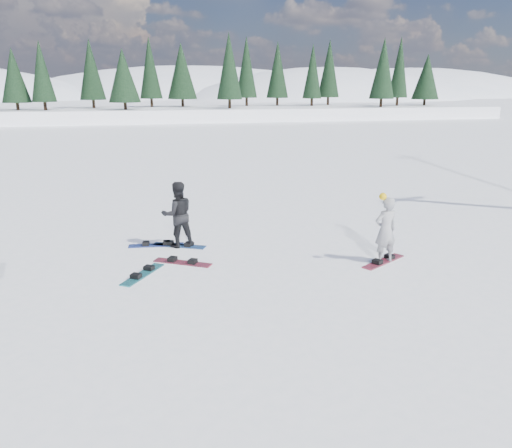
% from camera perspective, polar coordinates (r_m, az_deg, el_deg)
% --- Properties ---
extents(ground, '(420.00, 420.00, 0.00)m').
position_cam_1_polar(ground, '(12.35, 1.10, -4.79)').
color(ground, white).
rests_on(ground, ground).
extents(alpine_backdrop, '(412.50, 227.00, 53.20)m').
position_cam_1_polar(alpine_backdrop, '(201.41, -16.07, 9.78)').
color(alpine_backdrop, white).
rests_on(alpine_backdrop, ground).
extents(snowboarder_woman, '(0.66, 0.48, 1.82)m').
position_cam_1_polar(snowboarder_woman, '(12.74, 14.59, -0.64)').
color(snowboarder_woman, '#A2A2A7').
rests_on(snowboarder_woman, ground).
extents(snowboarder_man, '(0.97, 0.81, 1.81)m').
position_cam_1_polar(snowboarder_man, '(13.72, -8.95, 1.08)').
color(snowboarder_man, black).
rests_on(snowboarder_man, ground).
extents(snowboard_woman, '(1.43, 1.00, 0.03)m').
position_cam_1_polar(snowboard_woman, '(13.00, 14.35, -4.17)').
color(snowboard_woman, maroon).
rests_on(snowboard_woman, ground).
extents(snowboard_man, '(1.46, 0.93, 0.03)m').
position_cam_1_polar(snowboard_man, '(13.97, -8.79, -2.46)').
color(snowboard_man, navy).
rests_on(snowboard_man, ground).
extents(snowboard_loose_a, '(1.06, 1.41, 0.03)m').
position_cam_1_polar(snowboard_loose_a, '(12.06, -12.82, -5.64)').
color(snowboard_loose_a, '#166F7A').
rests_on(snowboard_loose_a, ground).
extents(snowboard_loose_c, '(1.52, 0.45, 0.03)m').
position_cam_1_polar(snowboard_loose_c, '(14.12, -11.33, -2.39)').
color(snowboard_loose_c, navy).
rests_on(snowboard_loose_c, ground).
extents(snowboard_loose_b, '(1.43, 1.02, 0.03)m').
position_cam_1_polar(snowboard_loose_b, '(12.65, -8.39, -4.38)').
color(snowboard_loose_b, maroon).
rests_on(snowboard_loose_b, ground).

